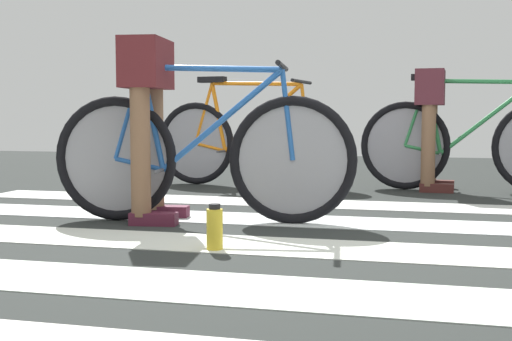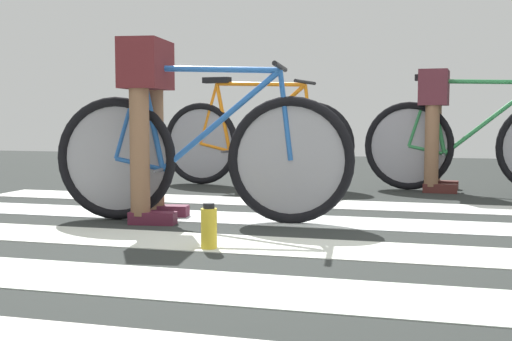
# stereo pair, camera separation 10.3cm
# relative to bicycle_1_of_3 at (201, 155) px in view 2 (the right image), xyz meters

# --- Properties ---
(ground) EXTENTS (18.00, 14.00, 0.02)m
(ground) POSITION_rel_bicycle_1_of_3_xyz_m (0.75, -0.73, -0.40)
(ground) COLOR #252826
(crosswalk_markings) EXTENTS (5.44, 4.26, 0.00)m
(crosswalk_markings) POSITION_rel_bicycle_1_of_3_xyz_m (0.76, -0.98, -0.38)
(crosswalk_markings) COLOR beige
(crosswalk_markings) RESTS_ON ground
(bicycle_1_of_3) EXTENTS (1.73, 0.52, 0.93)m
(bicycle_1_of_3) POSITION_rel_bicycle_1_of_3_xyz_m (0.00, 0.00, 0.00)
(bicycle_1_of_3) COLOR black
(bicycle_1_of_3) RESTS_ON ground
(cyclist_1_of_3) EXTENTS (0.35, 0.43, 1.04)m
(cyclist_1_of_3) POSITION_rel_bicycle_1_of_3_xyz_m (-0.31, -0.04, 0.29)
(cyclist_1_of_3) COLOR brown
(cyclist_1_of_3) RESTS_ON ground
(bicycle_2_of_3) EXTENTS (1.73, 0.52, 0.93)m
(bicycle_2_of_3) POSITION_rel_bicycle_1_of_3_xyz_m (-0.21, 1.90, 0.00)
(bicycle_2_of_3) COLOR black
(bicycle_2_of_3) RESTS_ON ground
(bicycle_3_of_3) EXTENTS (1.74, 0.52, 0.93)m
(bicycle_3_of_3) POSITION_rel_bicycle_1_of_3_xyz_m (1.58, 1.95, 0.00)
(bicycle_3_of_3) COLOR black
(bicycle_3_of_3) RESTS_ON ground
(cyclist_3_of_3) EXTENTS (0.33, 0.42, 0.97)m
(cyclist_3_of_3) POSITION_rel_bicycle_1_of_3_xyz_m (1.27, 1.97, 0.24)
(cyclist_3_of_3) COLOR brown
(cyclist_3_of_3) RESTS_ON ground
(water_bottle) EXTENTS (0.07, 0.07, 0.21)m
(water_bottle) POSITION_rel_bicycle_1_of_3_xyz_m (0.31, -0.74, -0.29)
(water_bottle) COLOR gold
(water_bottle) RESTS_ON ground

